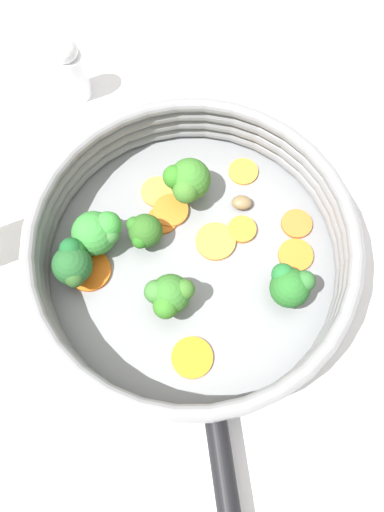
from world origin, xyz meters
name	(u,v)px	position (x,y,z in m)	size (l,w,h in m)	color
ground_plane	(192,266)	(0.00, 0.00, 0.00)	(4.00, 4.00, 0.00)	silver
skillet	(192,263)	(0.00, 0.00, 0.01)	(0.32, 0.32, 0.02)	gray
skillet_rim_wall	(192,251)	(0.00, 0.00, 0.05)	(0.34, 0.34, 0.06)	gray
skillet_rivet_left	(182,409)	(-0.11, 0.11, 0.02)	(0.01, 0.01, 0.01)	gray
skillet_rivet_right	(244,401)	(-0.14, 0.05, 0.02)	(0.01, 0.01, 0.01)	gray
carrot_slice_0	(243,172)	(0.05, -0.11, 0.02)	(0.03, 0.03, 0.00)	orange
carrot_slice_1	(242,229)	(-0.01, -0.07, 0.02)	(0.03, 0.03, 0.01)	orange
carrot_slice_2	(163,220)	(0.06, -0.01, 0.02)	(0.03, 0.03, 0.00)	orange
carrot_slice_3	(296,255)	(-0.07, -0.09, 0.02)	(0.04, 0.04, 0.00)	orange
carrot_slice_4	(192,357)	(-0.08, 0.07, 0.02)	(0.04, 0.04, 0.00)	orange
carrot_slice_5	(297,224)	(-0.04, -0.12, 0.02)	(0.03, 0.03, 0.00)	orange
carrot_slice_6	(158,192)	(0.09, -0.02, 0.02)	(0.04, 0.04, 0.00)	#F4983B
carrot_slice_7	(171,211)	(0.06, -0.02, 0.02)	(0.04, 0.04, 0.01)	orange
carrot_slice_8	(89,270)	(0.06, 0.09, 0.02)	(0.05, 0.05, 0.00)	orange
carrot_slice_9	(214,240)	(0.00, -0.03, 0.02)	(0.04, 0.04, 0.00)	orange
broccoli_floret_0	(144,231)	(0.05, 0.02, 0.04)	(0.04, 0.04, 0.04)	#6E9755
broccoli_floret_1	(187,181)	(0.06, -0.05, 0.05)	(0.05, 0.05, 0.06)	#628F4E
broccoli_floret_2	(290,286)	(-0.09, -0.05, 0.04)	(0.05, 0.04, 0.05)	#739557
broccoli_floret_3	(73,262)	(0.07, 0.10, 0.05)	(0.05, 0.04, 0.05)	#6D8551
broccoli_floret_4	(98,232)	(0.08, 0.06, 0.04)	(0.05, 0.05, 0.05)	#7DAC70
broccoli_floret_5	(169,295)	(-0.02, 0.05, 0.05)	(0.04, 0.05, 0.05)	#83A85D
mushroom_piece_0	(242,203)	(0.02, -0.09, 0.02)	(0.02, 0.02, 0.01)	olive
salt_shaker	(71,69)	(0.27, -0.04, 0.05)	(0.03, 0.03, 0.09)	white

